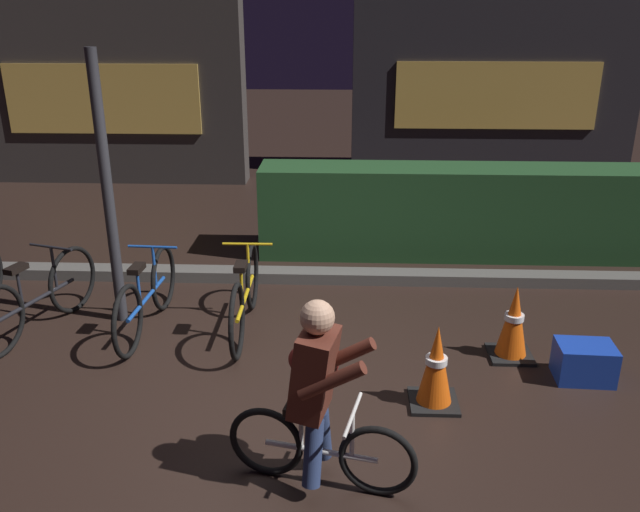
{
  "coord_description": "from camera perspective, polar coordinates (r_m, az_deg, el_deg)",
  "views": [
    {
      "loc": [
        0.4,
        -4.27,
        2.76
      ],
      "look_at": [
        0.2,
        0.6,
        0.9
      ],
      "focal_mm": 36.41,
      "sensor_mm": 36.0,
      "label": 1
    }
  ],
  "objects": [
    {
      "name": "storefront_left",
      "position": [
        11.47,
        -18.75,
        18.47
      ],
      "size": [
        4.51,
        0.54,
        4.99
      ],
      "color": "#383330",
      "rests_on": "ground"
    },
    {
      "name": "sidewalk_curb",
      "position": [
        7.02,
        -1.1,
        -1.73
      ],
      "size": [
        12.0,
        0.24,
        0.12
      ],
      "primitive_type": "cube",
      "color": "#56544F",
      "rests_on": "ground"
    },
    {
      "name": "parked_bike_center_left",
      "position": [
        6.07,
        -14.99,
        -3.46
      ],
      "size": [
        0.46,
        1.58,
        0.73
      ],
      "rotation": [
        0.0,
        0.0,
        1.52
      ],
      "color": "black",
      "rests_on": "ground"
    },
    {
      "name": "ground_plane",
      "position": [
        5.1,
        -2.58,
        -11.91
      ],
      "size": [
        40.0,
        40.0,
        0.0
      ],
      "primitive_type": "plane",
      "color": "black"
    },
    {
      "name": "parked_bike_left_mid",
      "position": [
        6.34,
        -23.66,
        -3.41
      ],
      "size": [
        0.55,
        1.57,
        0.75
      ],
      "rotation": [
        0.0,
        0.0,
        1.28
      ],
      "color": "black",
      "rests_on": "ground"
    },
    {
      "name": "cyclist",
      "position": [
        3.92,
        -0.22,
        -12.01
      ],
      "size": [
        1.17,
        0.6,
        1.25
      ],
      "rotation": [
        0.0,
        0.0,
        -0.22
      ],
      "color": "black",
      "rests_on": "ground"
    },
    {
      "name": "street_post",
      "position": [
        6.05,
        -18.16,
        5.26
      ],
      "size": [
        0.1,
        0.1,
        2.47
      ],
      "primitive_type": "cylinder",
      "color": "#2D2D33",
      "rests_on": "ground"
    },
    {
      "name": "traffic_cone_far",
      "position": [
        5.66,
        16.65,
        -5.67
      ],
      "size": [
        0.36,
        0.36,
        0.65
      ],
      "color": "black",
      "rests_on": "ground"
    },
    {
      "name": "blue_crate",
      "position": [
        5.6,
        22.21,
        -8.62
      ],
      "size": [
        0.45,
        0.34,
        0.3
      ],
      "primitive_type": "cube",
      "rotation": [
        0.0,
        0.0,
        -0.05
      ],
      "color": "#193DB7",
      "rests_on": "ground"
    },
    {
      "name": "hedge_row",
      "position": [
        7.82,
        12.59,
        3.83
      ],
      "size": [
        4.8,
        0.7,
        1.06
      ],
      "primitive_type": "cube",
      "color": "#214723",
      "rests_on": "ground"
    },
    {
      "name": "traffic_cone_near",
      "position": [
        4.88,
        10.15,
        -9.58
      ],
      "size": [
        0.36,
        0.36,
        0.64
      ],
      "color": "black",
      "rests_on": "ground"
    },
    {
      "name": "parked_bike_center_right",
      "position": [
        5.89,
        -6.6,
        -3.48
      ],
      "size": [
        0.46,
        1.63,
        0.75
      ],
      "rotation": [
        0.0,
        0.0,
        1.58
      ],
      "color": "black",
      "rests_on": "ground"
    },
    {
      "name": "storefront_right",
      "position": [
        11.74,
        15.39,
        17.89
      ],
      "size": [
        4.81,
        0.54,
        4.6
      ],
      "color": "#262328",
      "rests_on": "ground"
    }
  ]
}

